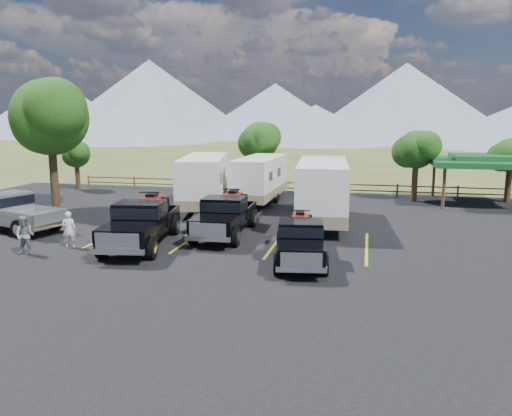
% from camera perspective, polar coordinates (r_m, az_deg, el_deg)
% --- Properties ---
extents(ground, '(320.00, 320.00, 0.00)m').
position_cam_1_polar(ground, '(19.26, -5.79, -6.68)').
color(ground, '#414C20').
rests_on(ground, ground).
extents(asphalt_lot, '(44.00, 34.00, 0.04)m').
position_cam_1_polar(asphalt_lot, '(22.01, -3.33, -4.41)').
color(asphalt_lot, black).
rests_on(asphalt_lot, ground).
extents(stall_lines, '(12.12, 5.50, 0.01)m').
position_cam_1_polar(stall_lines, '(22.94, -2.65, -3.73)').
color(stall_lines, gold).
rests_on(stall_lines, asphalt_lot).
extents(tree_big_nw, '(5.54, 5.18, 7.84)m').
position_cam_1_polar(tree_big_nw, '(32.26, -22.55, 9.56)').
color(tree_big_nw, '#2F1F12').
rests_on(tree_big_nw, ground).
extents(tree_ne_a, '(3.11, 2.92, 4.76)m').
position_cam_1_polar(tree_ne_a, '(34.67, 17.82, 6.35)').
color(tree_ne_a, '#2F1F12').
rests_on(tree_ne_a, ground).
extents(tree_ne_b, '(2.77, 2.59, 4.27)m').
position_cam_1_polar(tree_ne_b, '(36.69, 27.06, 5.36)').
color(tree_ne_b, '#2F1F12').
rests_on(tree_ne_b, ground).
extents(tree_north, '(3.46, 3.24, 5.25)m').
position_cam_1_polar(tree_north, '(37.36, 0.38, 7.65)').
color(tree_north, '#2F1F12').
rests_on(tree_north, ground).
extents(tree_nw_small, '(2.59, 2.43, 3.85)m').
position_cam_1_polar(tree_nw_small, '(40.93, -19.88, 5.80)').
color(tree_nw_small, '#2F1F12').
rests_on(tree_nw_small, ground).
extents(rail_fence, '(36.12, 0.12, 1.00)m').
position_cam_1_polar(rail_fence, '(36.51, 6.40, 2.43)').
color(rail_fence, brown).
rests_on(rail_fence, ground).
extents(pavilion, '(6.20, 6.20, 3.22)m').
position_cam_1_polar(pavilion, '(35.29, 24.30, 4.86)').
color(pavilion, brown).
rests_on(pavilion, ground).
extents(mountain_range, '(209.00, 71.00, 20.00)m').
position_cam_1_polar(mountain_range, '(124.18, 6.50, 11.40)').
color(mountain_range, gray).
rests_on(mountain_range, ground).
extents(rig_left, '(3.10, 6.80, 2.19)m').
position_cam_1_polar(rig_left, '(22.52, -12.90, -1.51)').
color(rig_left, black).
rests_on(rig_left, asphalt_lot).
extents(rig_center, '(2.36, 6.26, 2.07)m').
position_cam_1_polar(rig_center, '(23.88, -3.50, -0.73)').
color(rig_center, black).
rests_on(rig_center, asphalt_lot).
extents(rig_right, '(2.54, 5.67, 1.83)m').
position_cam_1_polar(rig_right, '(19.65, 5.09, -3.53)').
color(rig_right, black).
rests_on(rig_right, asphalt_lot).
extents(trailer_left, '(3.88, 9.33, 3.23)m').
position_cam_1_polar(trailer_left, '(30.42, -5.96, 2.98)').
color(trailer_left, white).
rests_on(trailer_left, asphalt_lot).
extents(trailer_center, '(2.48, 8.66, 3.01)m').
position_cam_1_polar(trailer_center, '(32.44, 0.45, 3.29)').
color(trailer_center, white).
rests_on(trailer_center, asphalt_lot).
extents(trailer_right, '(3.09, 9.57, 3.31)m').
position_cam_1_polar(trailer_right, '(26.25, 7.57, 1.85)').
color(trailer_right, white).
rests_on(trailer_right, asphalt_lot).
extents(pickup_silver, '(6.61, 3.64, 1.89)m').
position_cam_1_polar(pickup_silver, '(27.62, -26.34, -0.30)').
color(pickup_silver, '#95989D').
rests_on(pickup_silver, asphalt_lot).
extents(person_a, '(0.68, 0.55, 1.59)m').
position_cam_1_polar(person_a, '(23.03, -20.59, -2.31)').
color(person_a, silver).
rests_on(person_a, asphalt_lot).
extents(person_b, '(0.89, 0.75, 1.62)m').
position_cam_1_polar(person_b, '(22.48, -24.90, -2.88)').
color(person_b, slate).
rests_on(person_b, asphalt_lot).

